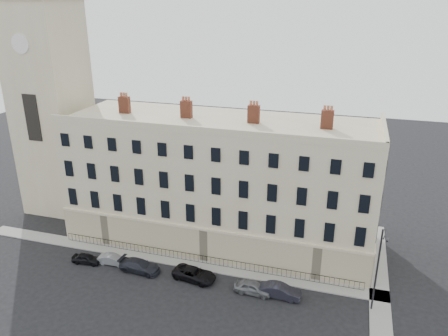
{
  "coord_description": "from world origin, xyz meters",
  "views": [
    {
      "loc": [
        8.45,
        -34.23,
        27.86
      ],
      "look_at": [
        -4.84,
        10.0,
        10.02
      ],
      "focal_mm": 35.0,
      "sensor_mm": 36.0,
      "label": 1
    }
  ],
  "objects_px": {
    "streetlamp": "(378,267)",
    "car_f": "(280,291)",
    "car_c": "(140,266)",
    "car_a": "(87,259)",
    "car_e": "(253,287)",
    "car_b": "(113,260)",
    "car_d": "(194,274)"
  },
  "relations": [
    {
      "from": "car_d",
      "to": "car_e",
      "type": "distance_m",
      "value": 6.55
    },
    {
      "from": "car_c",
      "to": "streetlamp",
      "type": "height_order",
      "value": "streetlamp"
    },
    {
      "from": "car_a",
      "to": "streetlamp",
      "type": "xyz_separation_m",
      "value": [
        30.79,
        0.77,
        4.3
      ]
    },
    {
      "from": "car_a",
      "to": "car_d",
      "type": "height_order",
      "value": "car_d"
    },
    {
      "from": "car_d",
      "to": "streetlamp",
      "type": "relative_size",
      "value": 0.54
    },
    {
      "from": "car_e",
      "to": "car_d",
      "type": "bearing_deg",
      "value": 87.68
    },
    {
      "from": "car_f",
      "to": "car_e",
      "type": "bearing_deg",
      "value": 95.0
    },
    {
      "from": "car_b",
      "to": "car_f",
      "type": "distance_m",
      "value": 19.03
    },
    {
      "from": "streetlamp",
      "to": "car_f",
      "type": "bearing_deg",
      "value": -164.57
    },
    {
      "from": "streetlamp",
      "to": "car_c",
      "type": "bearing_deg",
      "value": -166.48
    },
    {
      "from": "car_d",
      "to": "car_f",
      "type": "relative_size",
      "value": 1.12
    },
    {
      "from": "car_b",
      "to": "car_c",
      "type": "xyz_separation_m",
      "value": [
        3.54,
        -0.43,
        0.11
      ]
    },
    {
      "from": "car_a",
      "to": "car_d",
      "type": "distance_m",
      "value": 12.76
    },
    {
      "from": "car_e",
      "to": "car_f",
      "type": "xyz_separation_m",
      "value": [
        2.71,
        0.18,
        0.02
      ]
    },
    {
      "from": "car_b",
      "to": "car_e",
      "type": "distance_m",
      "value": 16.32
    },
    {
      "from": "car_c",
      "to": "car_f",
      "type": "xyz_separation_m",
      "value": [
        15.48,
        0.04,
        0.01
      ]
    },
    {
      "from": "car_a",
      "to": "car_e",
      "type": "bearing_deg",
      "value": -94.68
    },
    {
      "from": "car_c",
      "to": "car_e",
      "type": "height_order",
      "value": "car_c"
    },
    {
      "from": "car_e",
      "to": "car_f",
      "type": "relative_size",
      "value": 0.93
    },
    {
      "from": "car_b",
      "to": "car_e",
      "type": "relative_size",
      "value": 0.88
    },
    {
      "from": "car_b",
      "to": "car_c",
      "type": "distance_m",
      "value": 3.57
    },
    {
      "from": "car_e",
      "to": "car_b",
      "type": "bearing_deg",
      "value": 89.82
    },
    {
      "from": "car_a",
      "to": "car_f",
      "type": "distance_m",
      "value": 21.99
    },
    {
      "from": "car_b",
      "to": "car_e",
      "type": "xyz_separation_m",
      "value": [
        16.31,
        -0.57,
        0.1
      ]
    },
    {
      "from": "car_a",
      "to": "car_b",
      "type": "xyz_separation_m",
      "value": [
        2.97,
        0.67,
        0.01
      ]
    },
    {
      "from": "car_e",
      "to": "car_a",
      "type": "bearing_deg",
      "value": 92.14
    },
    {
      "from": "car_b",
      "to": "car_f",
      "type": "height_order",
      "value": "car_f"
    },
    {
      "from": "car_a",
      "to": "car_e",
      "type": "xyz_separation_m",
      "value": [
        19.28,
        0.1,
        0.1
      ]
    },
    {
      "from": "car_d",
      "to": "car_f",
      "type": "bearing_deg",
      "value": -83.64
    },
    {
      "from": "car_f",
      "to": "car_a",
      "type": "bearing_deg",
      "value": 91.9
    },
    {
      "from": "streetlamp",
      "to": "car_d",
      "type": "bearing_deg",
      "value": -167.11
    },
    {
      "from": "car_c",
      "to": "car_d",
      "type": "xyz_separation_m",
      "value": [
        6.24,
        0.34,
        -0.03
      ]
    }
  ]
}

